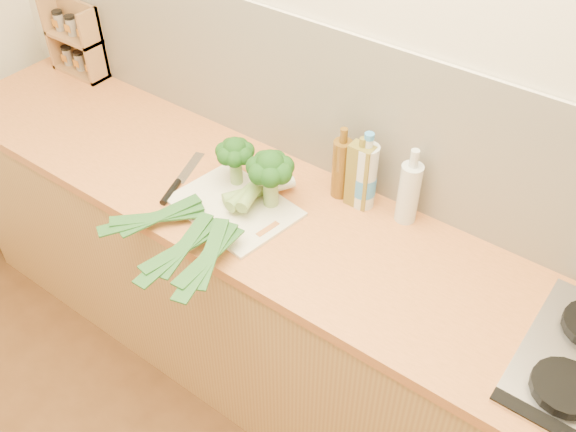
% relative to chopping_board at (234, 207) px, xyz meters
% --- Properties ---
extents(room_shell, '(3.50, 3.50, 3.50)m').
position_rel_chopping_board_xyz_m(room_shell, '(0.25, 0.36, 0.26)').
color(room_shell, beige).
rests_on(room_shell, ground).
extents(counter, '(3.20, 0.62, 0.90)m').
position_rel_chopping_board_xyz_m(counter, '(0.25, 0.07, -0.46)').
color(counter, tan).
rests_on(counter, ground).
extents(chopping_board, '(0.44, 0.35, 0.01)m').
position_rel_chopping_board_xyz_m(chopping_board, '(0.00, 0.00, 0.00)').
color(chopping_board, beige).
rests_on(chopping_board, counter).
extents(broccoli_left, '(0.13, 0.13, 0.18)m').
position_rel_chopping_board_xyz_m(broccoli_left, '(-0.07, 0.10, 0.13)').
color(broccoli_left, '#81A25E').
rests_on(broccoli_left, chopping_board).
extents(broccoli_right, '(0.16, 0.16, 0.21)m').
position_rel_chopping_board_xyz_m(broccoli_right, '(0.09, 0.08, 0.15)').
color(broccoli_right, '#81A25E').
rests_on(broccoli_right, chopping_board).
extents(leek_front, '(0.38, 0.59, 0.04)m').
position_rel_chopping_board_xyz_m(leek_front, '(-0.03, -0.03, 0.03)').
color(leek_front, white).
rests_on(leek_front, chopping_board).
extents(leek_mid, '(0.11, 0.67, 0.04)m').
position_rel_chopping_board_xyz_m(leek_mid, '(0.03, -0.05, 0.05)').
color(leek_mid, white).
rests_on(leek_mid, chopping_board).
extents(leek_back, '(0.23, 0.68, 0.04)m').
position_rel_chopping_board_xyz_m(leek_back, '(0.07, -0.04, 0.06)').
color(leek_back, white).
rests_on(leek_back, chopping_board).
extents(chefs_knife, '(0.13, 0.30, 0.02)m').
position_rel_chopping_board_xyz_m(chefs_knife, '(-0.23, -0.04, 0.00)').
color(chefs_knife, silver).
rests_on(chefs_knife, counter).
extents(spice_rack, '(0.26, 0.11, 0.32)m').
position_rel_chopping_board_xyz_m(spice_rack, '(-1.12, 0.31, 0.13)').
color(spice_rack, '#A98148').
rests_on(spice_rack, counter).
extents(oil_tin, '(0.08, 0.05, 0.27)m').
position_rel_chopping_board_xyz_m(oil_tin, '(0.32, 0.26, 0.11)').
color(oil_tin, olive).
rests_on(oil_tin, counter).
extents(glass_bottle, '(0.07, 0.07, 0.27)m').
position_rel_chopping_board_xyz_m(glass_bottle, '(0.48, 0.29, 0.11)').
color(glass_bottle, silver).
rests_on(glass_bottle, counter).
extents(amber_bottle, '(0.06, 0.06, 0.27)m').
position_rel_chopping_board_xyz_m(amber_bottle, '(0.24, 0.27, 0.11)').
color(amber_bottle, brown).
rests_on(amber_bottle, counter).
extents(water_bottle, '(0.08, 0.08, 0.26)m').
position_rel_chopping_board_xyz_m(water_bottle, '(0.33, 0.27, 0.10)').
color(water_bottle, silver).
rests_on(water_bottle, counter).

